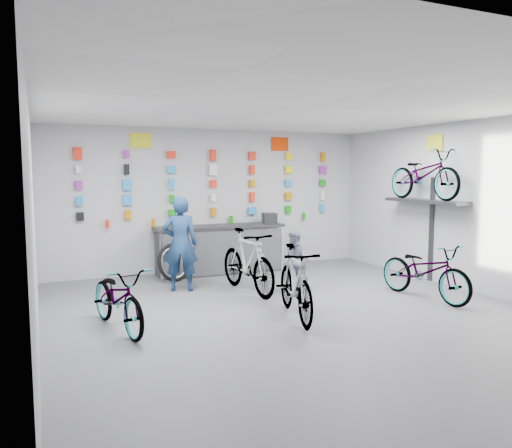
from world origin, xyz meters
name	(u,v)px	position (x,y,z in m)	size (l,w,h in m)	color
floor	(303,318)	(0.00, 0.00, 0.00)	(8.00, 8.00, 0.00)	#4F4F54
ceiling	(305,107)	(0.00, 0.00, 3.00)	(8.00, 8.00, 0.00)	white
wall_back	(212,200)	(0.00, 4.00, 1.50)	(7.00, 7.00, 0.00)	silver
wall_left	(33,225)	(-3.50, 0.00, 1.50)	(8.00, 8.00, 0.00)	silver
wall_right	(485,208)	(3.50, 0.00, 1.50)	(8.00, 8.00, 0.00)	silver
counter	(220,250)	(0.00, 3.54, 0.49)	(2.70, 0.66, 1.00)	black
merch_wall	(213,185)	(-0.02, 3.93, 1.82)	(5.56, 0.08, 1.57)	black
wall_bracket	(426,206)	(3.33, 1.20, 1.46)	(0.39, 1.90, 2.00)	#333338
sign_left	(141,141)	(-1.50, 3.98, 2.72)	(0.42, 0.02, 0.30)	yellow
sign_right	(280,144)	(1.60, 3.98, 2.72)	(0.42, 0.02, 0.30)	#E23604
sign_side	(435,143)	(3.48, 1.20, 2.65)	(0.02, 0.40, 0.30)	yellow
bike_left	(118,298)	(-2.52, 0.52, 0.44)	(0.58, 1.67, 0.88)	gray
bike_center	(295,283)	(-0.11, 0.03, 0.52)	(0.49, 1.74, 1.05)	gray
bike_right	(425,271)	(2.39, 0.16, 0.47)	(0.63, 1.81, 0.95)	gray
bike_service	(247,261)	(-0.14, 1.74, 0.55)	(0.52, 1.85, 1.11)	gray
bike_wall	(424,174)	(3.25, 1.20, 2.05)	(0.63, 1.80, 0.95)	gray
clerk	(180,244)	(-1.16, 2.35, 0.84)	(0.61, 0.40, 1.68)	navy
customer	(296,261)	(0.68, 1.48, 0.54)	(0.53, 0.41, 1.08)	slate
spare_wheel	(174,263)	(-1.08, 3.17, 0.36)	(0.79, 0.53, 0.74)	black
register	(269,218)	(1.14, 3.55, 1.11)	(0.28, 0.30, 0.22)	black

